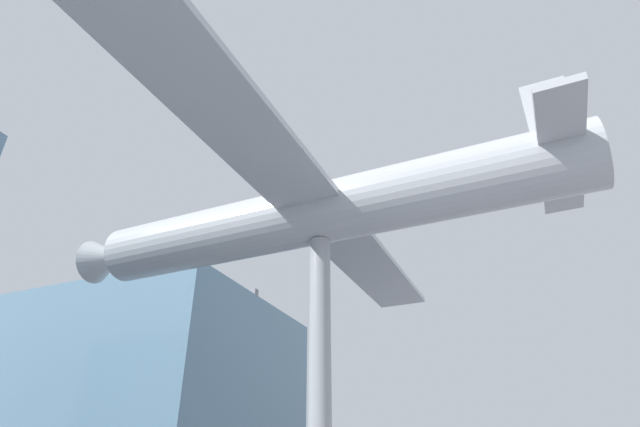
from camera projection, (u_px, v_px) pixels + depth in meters
name	position (u px, v px, depth m)	size (l,w,h in m)	color
glass_pavilion_right	(129.00, 410.00, 25.91)	(11.44, 15.18, 10.66)	#60849E
support_pylon_central	(320.00, 382.00, 11.92)	(0.55, 0.55, 7.47)	#999EA3
suspended_airplane	(311.00, 215.00, 14.24)	(17.16, 16.20, 3.33)	#B2B7BC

